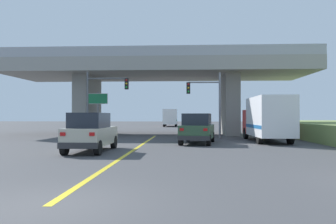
{
  "coord_description": "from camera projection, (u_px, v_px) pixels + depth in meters",
  "views": [
    {
      "loc": [
        2.85,
        -6.79,
        1.86
      ],
      "look_at": [
        1.44,
        19.74,
        2.17
      ],
      "focal_mm": 36.12,
      "sensor_mm": 36.0,
      "label": 1
    }
  ],
  "objects": [
    {
      "name": "ground",
      "position": [
        158.0,
        134.0,
        34.17
      ],
      "size": [
        160.0,
        160.0,
        0.0
      ],
      "primitive_type": "plane",
      "color": "#424244"
    },
    {
      "name": "overpass_bridge",
      "position": [
        158.0,
        77.0,
        34.24
      ],
      "size": [
        29.65,
        9.68,
        8.03
      ],
      "color": "gray",
      "rests_on": "ground"
    },
    {
      "name": "lane_divider_stripe",
      "position": [
        136.0,
        149.0,
        19.18
      ],
      "size": [
        0.2,
        24.57,
        0.01
      ],
      "primitive_type": "cube",
      "color": "yellow",
      "rests_on": "ground"
    },
    {
      "name": "suv_lead",
      "position": [
        91.0,
        132.0,
        17.56
      ],
      "size": [
        1.86,
        4.65,
        2.02
      ],
      "color": "#B7B29E",
      "rests_on": "ground"
    },
    {
      "name": "suv_crossing",
      "position": [
        197.0,
        129.0,
        22.69
      ],
      "size": [
        2.6,
        4.83,
        2.02
      ],
      "rotation": [
        0.0,
        0.0,
        -0.14
      ],
      "color": "#2D4C33",
      "rests_on": "ground"
    },
    {
      "name": "box_truck",
      "position": [
        267.0,
        119.0,
        24.33
      ],
      "size": [
        2.33,
        7.5,
        3.19
      ],
      "color": "red",
      "rests_on": "ground"
    },
    {
      "name": "traffic_signal_nearside",
      "position": [
        208.0,
        97.0,
        28.42
      ],
      "size": [
        2.9,
        0.36,
        5.51
      ],
      "color": "slate",
      "rests_on": "ground"
    },
    {
      "name": "traffic_signal_farside",
      "position": [
        101.0,
        95.0,
        29.26
      ],
      "size": [
        3.69,
        0.36,
        5.71
      ],
      "color": "#56595E",
      "rests_on": "ground"
    },
    {
      "name": "highway_sign",
      "position": [
        98.0,
        103.0,
        31.32
      ],
      "size": [
        1.85,
        0.17,
        4.11
      ],
      "color": "slate",
      "rests_on": "ground"
    },
    {
      "name": "semi_truck_distant",
      "position": [
        170.0,
        117.0,
        59.75
      ],
      "size": [
        2.33,
        6.94,
        3.02
      ],
      "color": "red",
      "rests_on": "ground"
    }
  ]
}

